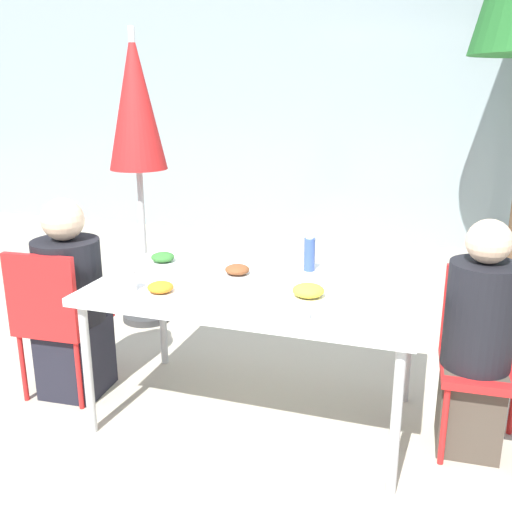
{
  "coord_description": "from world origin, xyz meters",
  "views": [
    {
      "loc": [
        0.82,
        -2.52,
        1.65
      ],
      "look_at": [
        0.0,
        0.0,
        0.87
      ],
      "focal_mm": 40.0,
      "sensor_mm": 36.0,
      "label": 1
    }
  ],
  "objects": [
    {
      "name": "person_left",
      "position": [
        -1.04,
        -0.07,
        0.52
      ],
      "size": [
        0.36,
        0.36,
        1.11
      ],
      "rotation": [
        0.0,
        0.0,
        0.06
      ],
      "color": "black",
      "rests_on": "ground"
    },
    {
      "name": "salad_bowl",
      "position": [
        0.28,
        -0.35,
        0.75
      ],
      "size": [
        0.15,
        0.15,
        0.05
      ],
      "color": "white",
      "rests_on": "dining_table"
    },
    {
      "name": "plate_3",
      "position": [
        -0.6,
        0.18,
        0.75
      ],
      "size": [
        0.23,
        0.23,
        0.07
      ],
      "color": "white",
      "rests_on": "dining_table"
    },
    {
      "name": "building_facade",
      "position": [
        0.0,
        3.88,
        1.5
      ],
      "size": [
        10.0,
        0.2,
        3.0
      ],
      "color": "#89999E",
      "rests_on": "ground"
    },
    {
      "name": "closed_umbrella",
      "position": [
        -1.18,
        0.99,
        1.5
      ],
      "size": [
        0.4,
        0.4,
        2.05
      ],
      "color": "#333333",
      "rests_on": "ground"
    },
    {
      "name": "plate_2",
      "position": [
        -0.13,
        0.1,
        0.75
      ],
      "size": [
        0.23,
        0.23,
        0.06
      ],
      "color": "white",
      "rests_on": "dining_table"
    },
    {
      "name": "bottle",
      "position": [
        0.19,
        0.31,
        0.82
      ],
      "size": [
        0.06,
        0.06,
        0.2
      ],
      "color": "#334C8E",
      "rests_on": "dining_table"
    },
    {
      "name": "person_right",
      "position": [
        1.04,
        0.05,
        0.53
      ],
      "size": [
        0.31,
        0.31,
        1.12
      ],
      "rotation": [
        0.0,
        0.0,
        -3.09
      ],
      "color": "#473D33",
      "rests_on": "ground"
    },
    {
      "name": "drinking_cup",
      "position": [
        -0.56,
        -0.26,
        0.78
      ],
      "size": [
        0.07,
        0.07,
        0.1
      ],
      "color": "white",
      "rests_on": "dining_table"
    },
    {
      "name": "dining_table",
      "position": [
        0.0,
        0.0,
        0.67
      ],
      "size": [
        1.59,
        0.91,
        0.72
      ],
      "color": "white",
      "rests_on": "ground"
    },
    {
      "name": "chair_left",
      "position": [
        -1.09,
        -0.15,
        0.49
      ],
      "size": [
        0.43,
        0.43,
        0.85
      ],
      "rotation": [
        0.0,
        0.0,
        0.06
      ],
      "color": "red",
      "rests_on": "ground"
    },
    {
      "name": "ground_plane",
      "position": [
        0.0,
        0.0,
        0.0
      ],
      "size": [
        24.0,
        24.0,
        0.0
      ],
      "primitive_type": "plane",
      "color": "#B2A893"
    },
    {
      "name": "plate_0",
      "position": [
        0.29,
        -0.11,
        0.75
      ],
      "size": [
        0.27,
        0.27,
        0.07
      ],
      "color": "white",
      "rests_on": "dining_table"
    },
    {
      "name": "plate_1",
      "position": [
        -0.38,
        -0.27,
        0.75
      ],
      "size": [
        0.22,
        0.22,
        0.06
      ],
      "color": "white",
      "rests_on": "dining_table"
    },
    {
      "name": "chair_right",
      "position": [
        1.09,
        0.13,
        0.49
      ],
      "size": [
        0.42,
        0.42,
        0.85
      ],
      "rotation": [
        0.0,
        0.0,
        -3.09
      ],
      "color": "red",
      "rests_on": "ground"
    }
  ]
}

